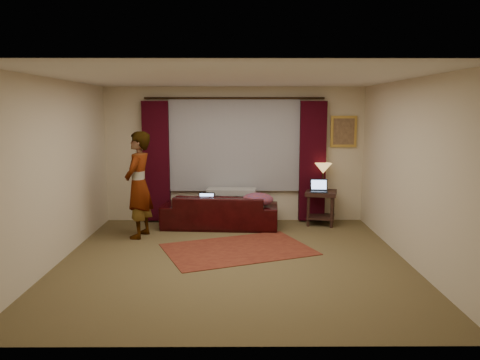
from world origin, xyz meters
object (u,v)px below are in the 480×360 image
at_px(sofa, 220,204).
at_px(laptop_sofa, 206,200).
at_px(tiffany_lamp, 323,177).
at_px(person, 139,185).
at_px(laptop_table, 319,186).
at_px(end_table, 321,208).

distance_m(sofa, laptop_sofa, 0.30).
height_order(tiffany_lamp, person, person).
bearing_deg(sofa, tiffany_lamp, -167.27).
bearing_deg(person, laptop_sofa, 128.77).
relative_size(tiffany_lamp, laptop_table, 1.48).
distance_m(laptop_table, person, 3.29).
relative_size(laptop_sofa, laptop_table, 0.92).
xyz_separation_m(laptop_sofa, laptop_table, (2.11, 0.16, 0.23)).
bearing_deg(end_table, sofa, -174.47).
distance_m(end_table, tiffany_lamp, 0.59).
relative_size(end_table, tiffany_lamp, 1.25).
bearing_deg(laptop_sofa, tiffany_lamp, 15.84).
bearing_deg(sofa, laptop_sofa, 23.71).
bearing_deg(laptop_sofa, sofa, 25.47).
xyz_separation_m(sofa, laptop_table, (1.84, 0.07, 0.33)).
xyz_separation_m(sofa, tiffany_lamp, (1.95, 0.28, 0.48)).
distance_m(tiffany_lamp, person, 3.44).
bearing_deg(end_table, laptop_table, -117.42).
relative_size(end_table, laptop_table, 1.85).
height_order(sofa, end_table, sofa).
bearing_deg(laptop_table, sofa, -172.94).
relative_size(end_table, person, 0.36).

